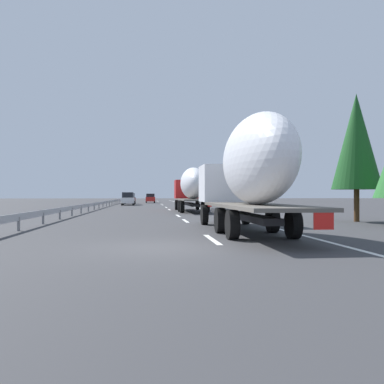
{
  "coord_description": "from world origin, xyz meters",
  "views": [
    {
      "loc": [
        -11.92,
        0.42,
        1.56
      ],
      "look_at": [
        18.08,
        -2.84,
        1.78
      ],
      "focal_mm": 37.72,
      "sensor_mm": 36.0,
      "label": 1
    }
  ],
  "objects_px": {
    "truck_lead": "(192,187)",
    "road_sign": "(199,191)",
    "car_black_suv": "(130,199)",
    "car_white_van": "(128,199)",
    "car_red_compact": "(150,198)",
    "truck_trailing": "(249,170)"
  },
  "relations": [
    {
      "from": "truck_lead",
      "to": "road_sign",
      "type": "xyz_separation_m",
      "value": [
        18.49,
        -3.1,
        -0.21
      ]
    },
    {
      "from": "car_black_suv",
      "to": "road_sign",
      "type": "relative_size",
      "value": 1.47
    },
    {
      "from": "car_black_suv",
      "to": "car_white_van",
      "type": "xyz_separation_m",
      "value": [
        -8.03,
        -0.09,
        0.03
      ]
    },
    {
      "from": "truck_lead",
      "to": "car_red_compact",
      "type": "bearing_deg",
      "value": 5.0
    },
    {
      "from": "truck_lead",
      "to": "truck_trailing",
      "type": "bearing_deg",
      "value": 180.0
    },
    {
      "from": "truck_lead",
      "to": "car_white_van",
      "type": "height_order",
      "value": "truck_lead"
    },
    {
      "from": "car_black_suv",
      "to": "car_white_van",
      "type": "bearing_deg",
      "value": -179.39
    },
    {
      "from": "truck_trailing",
      "to": "car_black_suv",
      "type": "height_order",
      "value": "truck_trailing"
    },
    {
      "from": "car_black_suv",
      "to": "car_red_compact",
      "type": "relative_size",
      "value": 0.94
    },
    {
      "from": "truck_trailing",
      "to": "car_white_van",
      "type": "distance_m",
      "value": 45.76
    },
    {
      "from": "truck_lead",
      "to": "truck_trailing",
      "type": "relative_size",
      "value": 1.0
    },
    {
      "from": "truck_lead",
      "to": "car_white_van",
      "type": "bearing_deg",
      "value": 16.59
    },
    {
      "from": "car_black_suv",
      "to": "car_white_van",
      "type": "distance_m",
      "value": 8.04
    },
    {
      "from": "truck_trailing",
      "to": "car_red_compact",
      "type": "height_order",
      "value": "truck_trailing"
    },
    {
      "from": "car_red_compact",
      "to": "car_black_suv",
      "type": "bearing_deg",
      "value": 160.04
    },
    {
      "from": "truck_lead",
      "to": "truck_trailing",
      "type": "height_order",
      "value": "truck_trailing"
    },
    {
      "from": "car_black_suv",
      "to": "truck_lead",
      "type": "bearing_deg",
      "value": -167.32
    },
    {
      "from": "truck_trailing",
      "to": "car_red_compact",
      "type": "relative_size",
      "value": 2.71
    },
    {
      "from": "truck_trailing",
      "to": "road_sign",
      "type": "distance_m",
      "value": 40.15
    },
    {
      "from": "truck_lead",
      "to": "car_black_suv",
      "type": "bearing_deg",
      "value": 12.68
    },
    {
      "from": "car_white_van",
      "to": "truck_lead",
      "type": "bearing_deg",
      "value": -163.41
    },
    {
      "from": "car_black_suv",
      "to": "road_sign",
      "type": "height_order",
      "value": "road_sign"
    }
  ]
}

